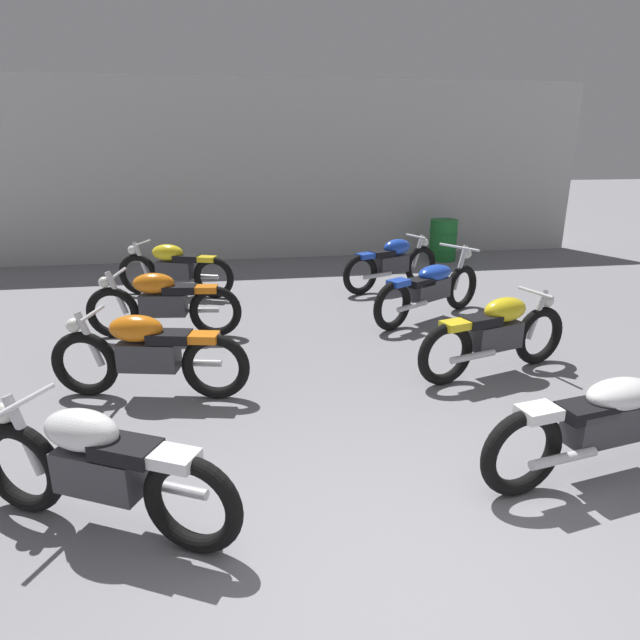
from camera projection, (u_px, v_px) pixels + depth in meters
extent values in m
plane|color=gray|center=(424.00, 611.00, 2.97)|extent=(60.00, 60.00, 0.00)
cube|color=#BCBAB7|center=(271.00, 171.00, 11.31)|extent=(13.50, 0.24, 3.60)
torus|color=black|center=(22.00, 467.00, 3.68)|extent=(0.65, 0.40, 0.67)
torus|color=black|center=(193.00, 504.00, 3.30)|extent=(0.65, 0.40, 0.67)
cylinder|color=silver|center=(24.00, 435.00, 3.57)|extent=(0.25, 0.17, 0.56)
cube|color=#38383D|center=(100.00, 471.00, 3.46)|extent=(0.62, 0.47, 0.28)
ellipsoid|color=white|center=(81.00, 430.00, 3.40)|extent=(0.59, 0.49, 0.26)
cube|color=black|center=(127.00, 449.00, 3.33)|extent=(0.47, 0.40, 0.10)
cube|color=white|center=(174.00, 459.00, 3.24)|extent=(0.34, 0.31, 0.08)
cylinder|color=silver|center=(25.00, 400.00, 3.47)|extent=(0.25, 0.44, 0.04)
sphere|color=white|center=(4.00, 413.00, 3.57)|extent=(0.14, 0.14, 0.14)
cylinder|color=silver|center=(169.00, 487.00, 3.50)|extent=(0.52, 0.31, 0.07)
torus|color=black|center=(85.00, 364.00, 5.37)|extent=(0.68, 0.25, 0.67)
torus|color=black|center=(216.00, 367.00, 5.30)|extent=(0.68, 0.25, 0.67)
cylinder|color=silver|center=(90.00, 339.00, 5.29)|extent=(0.25, 0.12, 0.56)
cube|color=#38383D|center=(149.00, 356.00, 5.31)|extent=(0.61, 0.36, 0.28)
ellipsoid|color=orange|center=(136.00, 328.00, 5.22)|extent=(0.57, 0.39, 0.26)
cube|color=black|center=(170.00, 337.00, 5.23)|extent=(0.44, 0.32, 0.10)
cube|color=orange|center=(204.00, 338.00, 5.21)|extent=(0.32, 0.26, 0.08)
cylinder|color=silver|center=(92.00, 314.00, 5.20)|extent=(0.14, 0.48, 0.04)
sphere|color=white|center=(73.00, 325.00, 5.25)|extent=(0.14, 0.14, 0.14)
cylinder|color=silver|center=(194.00, 363.00, 5.45)|extent=(0.55, 0.19, 0.07)
torus|color=black|center=(113.00, 313.00, 6.96)|extent=(0.68, 0.20, 0.67)
torus|color=black|center=(215.00, 312.00, 7.00)|extent=(0.68, 0.20, 0.67)
cylinder|color=silver|center=(117.00, 293.00, 6.88)|extent=(0.25, 0.10, 0.56)
cube|color=#38383D|center=(164.00, 305.00, 6.95)|extent=(0.60, 0.31, 0.28)
ellipsoid|color=orange|center=(154.00, 283.00, 6.85)|extent=(0.55, 0.34, 0.26)
cube|color=black|center=(180.00, 289.00, 6.89)|extent=(0.43, 0.29, 0.10)
cube|color=orange|center=(206.00, 289.00, 6.90)|extent=(0.30, 0.23, 0.08)
cylinder|color=silver|center=(119.00, 273.00, 6.80)|extent=(0.10, 0.48, 0.04)
sphere|color=white|center=(104.00, 282.00, 6.83)|extent=(0.14, 0.14, 0.14)
cylinder|color=silver|center=(198.00, 310.00, 7.12)|extent=(0.55, 0.14, 0.07)
torus|color=black|center=(138.00, 274.00, 8.93)|extent=(0.67, 0.33, 0.67)
torus|color=black|center=(214.00, 278.00, 8.71)|extent=(0.67, 0.33, 0.67)
cylinder|color=silver|center=(141.00, 259.00, 8.84)|extent=(0.25, 0.15, 0.56)
cube|color=#38383D|center=(175.00, 270.00, 8.79)|extent=(0.62, 0.42, 0.28)
ellipsoid|color=yellow|center=(168.00, 252.00, 8.72)|extent=(0.58, 0.44, 0.26)
cube|color=black|center=(187.00, 258.00, 8.69)|extent=(0.46, 0.36, 0.10)
cube|color=yellow|center=(206.00, 259.00, 8.63)|extent=(0.33, 0.28, 0.08)
cylinder|color=silver|center=(143.00, 243.00, 8.74)|extent=(0.20, 0.46, 0.04)
sphere|color=white|center=(132.00, 250.00, 8.82)|extent=(0.14, 0.14, 0.14)
cylinder|color=silver|center=(202.00, 276.00, 8.88)|extent=(0.54, 0.25, 0.07)
torus|color=black|center=(522.00, 453.00, 3.85)|extent=(0.68, 0.23, 0.67)
cube|color=#38383D|center=(606.00, 423.00, 4.06)|extent=(0.69, 0.35, 0.28)
ellipsoid|color=white|center=(622.00, 394.00, 4.02)|extent=(0.65, 0.42, 0.22)
cube|color=black|center=(586.00, 410.00, 3.94)|extent=(0.44, 0.31, 0.10)
cube|color=white|center=(539.00, 412.00, 3.79)|extent=(0.31, 0.25, 0.08)
cylinder|color=silver|center=(563.00, 458.00, 3.82)|extent=(0.55, 0.17, 0.07)
torus|color=black|center=(539.00, 336.00, 6.14)|extent=(0.67, 0.29, 0.67)
torus|color=black|center=(445.00, 354.00, 5.61)|extent=(0.67, 0.29, 0.67)
cylinder|color=silver|center=(537.00, 315.00, 6.03)|extent=(0.25, 0.13, 0.56)
cube|color=#38383D|center=(495.00, 336.00, 5.85)|extent=(0.62, 0.39, 0.28)
ellipsoid|color=yellow|center=(505.00, 310.00, 5.80)|extent=(0.58, 0.41, 0.26)
cube|color=black|center=(481.00, 321.00, 5.69)|extent=(0.45, 0.34, 0.10)
cube|color=yellow|center=(456.00, 325.00, 5.56)|extent=(0.32, 0.27, 0.08)
cylinder|color=silver|center=(535.00, 292.00, 5.92)|extent=(0.17, 0.47, 0.04)
sphere|color=white|center=(548.00, 301.00, 6.04)|extent=(0.14, 0.14, 0.14)
cylinder|color=silver|center=(473.00, 356.00, 5.61)|extent=(0.55, 0.22, 0.07)
torus|color=black|center=(461.00, 287.00, 8.15)|extent=(0.63, 0.43, 0.67)
torus|color=black|center=(392.00, 306.00, 7.23)|extent=(0.63, 0.43, 0.67)
cylinder|color=silver|center=(460.00, 268.00, 8.00)|extent=(0.27, 0.20, 0.66)
cube|color=#38383D|center=(429.00, 289.00, 7.66)|extent=(0.69, 0.54, 0.28)
ellipsoid|color=blue|center=(435.00, 273.00, 7.65)|extent=(0.68, 0.58, 0.22)
cube|color=black|center=(420.00, 282.00, 7.48)|extent=(0.47, 0.41, 0.10)
cube|color=blue|center=(398.00, 283.00, 7.20)|extent=(0.34, 0.31, 0.08)
cylinder|color=silver|center=(459.00, 247.00, 7.87)|extent=(0.37, 0.61, 0.04)
sphere|color=white|center=(467.00, 254.00, 8.02)|extent=(0.14, 0.14, 0.14)
cylinder|color=silver|center=(412.00, 306.00, 7.30)|extent=(0.51, 0.34, 0.07)
torus|color=black|center=(420.00, 265.00, 9.56)|extent=(0.66, 0.36, 0.67)
torus|color=black|center=(360.00, 275.00, 8.91)|extent=(0.66, 0.36, 0.67)
cylinder|color=silver|center=(418.00, 251.00, 9.44)|extent=(0.25, 0.16, 0.56)
cube|color=#38383D|center=(392.00, 264.00, 9.21)|extent=(0.62, 0.44, 0.28)
ellipsoid|color=blue|center=(397.00, 247.00, 9.17)|extent=(0.59, 0.46, 0.26)
cube|color=black|center=(382.00, 254.00, 9.03)|extent=(0.46, 0.38, 0.10)
cube|color=blue|center=(366.00, 256.00, 8.87)|extent=(0.34, 0.29, 0.08)
cylinder|color=silver|center=(416.00, 236.00, 9.33)|extent=(0.22, 0.46, 0.04)
sphere|color=white|center=(424.00, 242.00, 9.47)|extent=(0.14, 0.14, 0.14)
cylinder|color=silver|center=(377.00, 275.00, 8.94)|extent=(0.53, 0.28, 0.07)
cylinder|color=#1E722D|center=(443.00, 240.00, 11.46)|extent=(0.56, 0.56, 0.85)
torus|color=#1E722D|center=(444.00, 232.00, 11.41)|extent=(0.59, 0.59, 0.03)
torus|color=#1E722D|center=(442.00, 248.00, 11.51)|extent=(0.59, 0.59, 0.03)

